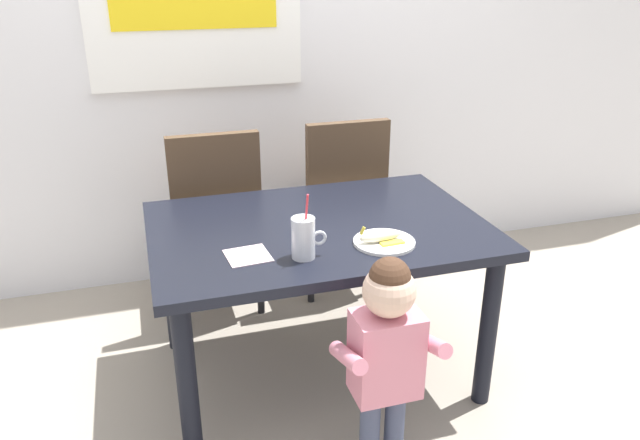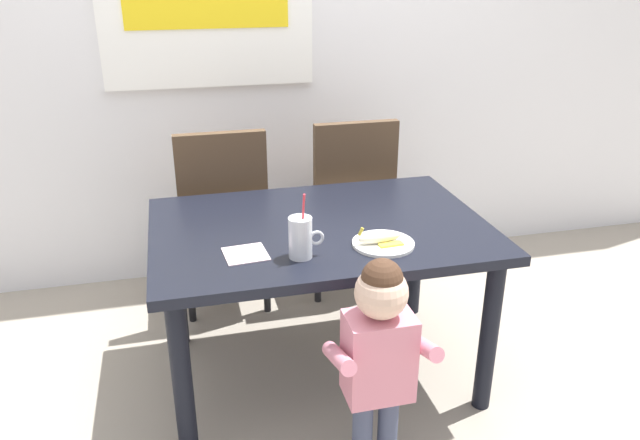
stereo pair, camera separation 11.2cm
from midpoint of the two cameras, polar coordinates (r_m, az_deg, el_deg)
ground_plane at (r=2.79m, az=-1.30°, el=-13.82°), size 24.00×24.00×0.00m
back_wall at (r=3.36m, az=-7.20°, el=19.02°), size 6.40×0.17×2.90m
dining_table at (r=2.48m, az=-1.43°, el=-2.46°), size 1.32×0.91×0.70m
dining_chair_left at (r=3.05m, az=-10.80°, el=0.77°), size 0.44×0.44×0.96m
dining_chair_right at (r=3.20m, az=0.84°, el=2.29°), size 0.44×0.44×0.96m
toddler_standing at (r=2.03m, az=4.60°, el=-11.52°), size 0.33×0.24×0.84m
milk_cup at (r=2.15m, az=-3.02°, el=-1.89°), size 0.13×0.08×0.25m
snack_plate at (r=2.28m, az=4.57°, el=-2.07°), size 0.23×0.23×0.01m
peeled_banana at (r=2.27m, az=4.31°, el=-1.54°), size 0.17×0.11×0.07m
paper_napkin at (r=2.20m, az=-8.17°, el=-3.31°), size 0.16×0.16×0.00m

